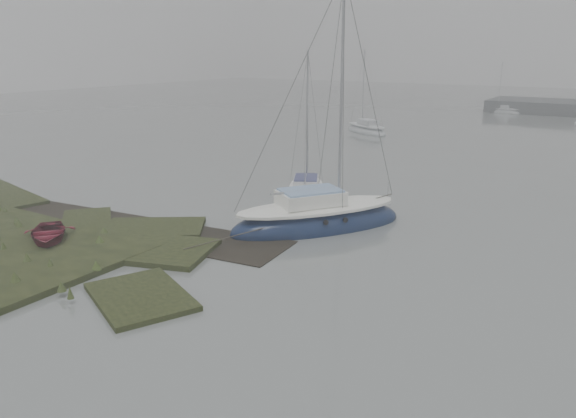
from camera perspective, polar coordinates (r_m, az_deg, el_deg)
The scene contains 6 objects.
ground at distance 43.62m, azimuth 15.42°, elevation 5.82°, with size 160.00×160.00×0.00m, color slate.
sailboat_main at distance 23.54m, azimuth 2.97°, elevation -1.12°, with size 6.46×7.75×10.84m.
sailboat_white at distance 27.99m, azimuth 1.84°, elevation 1.46°, with size 4.21×5.70×7.76m.
sailboat_far_a at distance 51.24m, azimuth 7.97°, elevation 7.95°, with size 5.65×4.46×7.80m.
sailboat_far_c at distance 71.43m, azimuth 20.92°, elevation 9.26°, with size 4.68×2.92×6.28m.
dinghy at distance 23.20m, azimuth -23.22°, elevation -2.27°, with size 1.92×2.69×0.56m, color maroon.
Camera 1 is at (12.54, -11.15, 7.24)m, focal length 35.00 mm.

